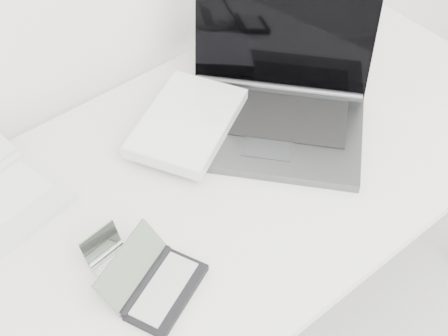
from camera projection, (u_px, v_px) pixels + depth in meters
desk at (223, 182)px, 1.47m from camera, size 1.60×0.80×0.73m
laptop_large at (250, 109)px, 1.51m from camera, size 0.63×0.56×0.29m
pda_silver at (112, 259)px, 1.26m from camera, size 0.10×0.10×0.07m
palmtop_charcoal at (157, 285)px, 1.21m from camera, size 0.22×0.21×0.08m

